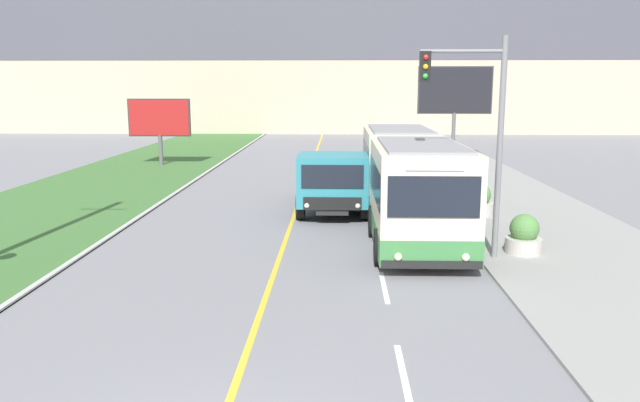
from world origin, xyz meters
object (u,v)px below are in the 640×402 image
Objects in this scene: billboard_large at (455,93)px; planter_round_near at (524,236)px; planter_round_far at (437,166)px; dump_truck at (333,182)px; billboard_small at (159,119)px; traffic_light_mast at (477,120)px; planter_round_second at (478,201)px; planter_round_third at (452,180)px; city_bus at (408,181)px.

billboard_large is 23.24m from planter_round_near.
planter_round_far is at bearing -106.08° from billboard_large.
billboard_large reaches higher than dump_truck.
billboard_small is 3.78× the size of planter_round_far.
traffic_light_mast is 24.68m from billboard_small.
planter_round_far is (15.86, -4.03, -2.20)m from billboard_small.
traffic_light_mast is 5.07× the size of planter_round_second.
planter_round_third is (-2.24, -12.46, -3.68)m from billboard_large.
traffic_light_mast reaches higher than city_bus.
planter_round_near is at bearing -50.57° from city_bus.
billboard_large is at bearing 84.86° from planter_round_near.
traffic_light_mast is 1.52× the size of billboard_small.
planter_round_far is at bearing -14.25° from billboard_small.
planter_round_far is (-0.03, 15.60, -0.03)m from planter_round_near.
planter_round_second is at bearing 75.91° from traffic_light_mast.
traffic_light_mast is at bearing -54.45° from billboard_small.
city_bus is at bearing 108.86° from traffic_light_mast.
dump_truck is 17.43m from billboard_small.
traffic_light_mast reaches higher than planter_round_third.
planter_round_far is (-2.09, -7.26, -3.72)m from billboard_large.
billboard_large is at bearing 81.18° from traffic_light_mast.
planter_round_near is 1.07× the size of planter_round_far.
billboard_large is 8.42m from planter_round_far.
billboard_large is at bearing 66.31° from dump_truck.
city_bus is 20.12m from billboard_large.
billboard_small is (-12.98, 16.08, 1.14)m from city_bus.
billboard_small is 3.33× the size of planter_round_second.
planter_round_second is at bearing -90.60° from planter_round_far.
city_bus is 3.38m from planter_round_second.
planter_round_second is at bearing -42.49° from billboard_small.
planter_round_far is (5.41, 9.84, -0.66)m from dump_truck.
dump_truck is at bearing 133.39° from planter_round_near.
billboard_small is at bearing 129.00° from planter_round_near.
billboard_large is 18.30m from billboard_small.
billboard_small is at bearing 125.55° from traffic_light_mast.
traffic_light_mast is at bearing -98.82° from billboard_large.
dump_truck reaches higher than planter_round_second.
traffic_light_mast is 23.57m from billboard_large.
planter_round_near is (15.89, -19.63, -2.17)m from billboard_small.
traffic_light_mast is 5.38× the size of planter_round_near.
billboard_small is at bearing 165.75° from planter_round_far.
planter_round_third is 1.09× the size of planter_round_far.
billboard_large is 18.16m from planter_round_second.
planter_round_third is at bearing 41.41° from dump_truck.
billboard_large reaches higher than planter_round_near.
city_bus reaches higher than planter_round_second.
city_bus is 3.39m from dump_truck.
planter_round_near is at bearing -46.61° from dump_truck.
planter_round_second reaches higher than planter_round_third.
city_bus is 4.76m from traffic_light_mast.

